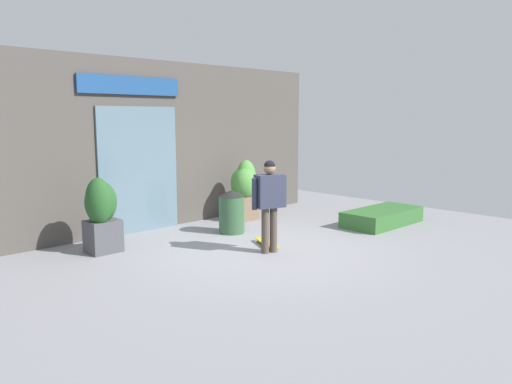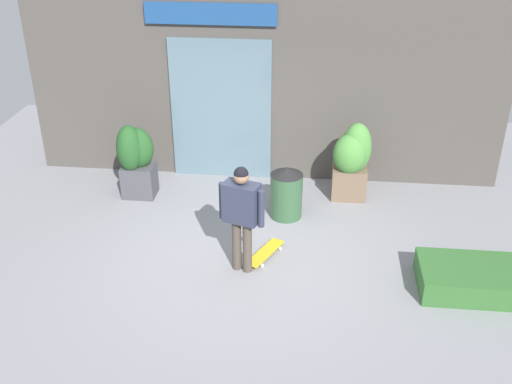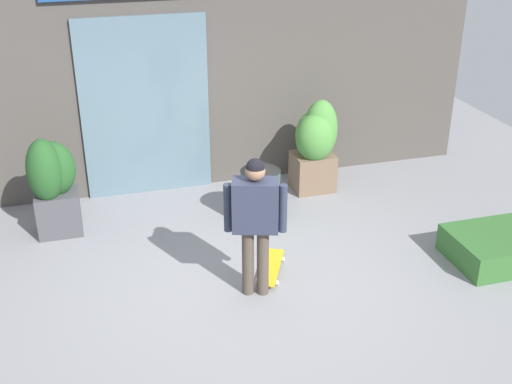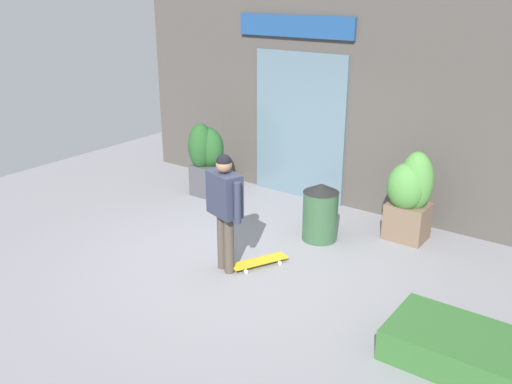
# 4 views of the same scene
# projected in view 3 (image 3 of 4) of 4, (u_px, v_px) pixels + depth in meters

# --- Properties ---
(ground_plane) EXTENTS (12.00, 12.00, 0.00)m
(ground_plane) POSITION_uv_depth(u_px,v_px,m) (252.00, 283.00, 7.36)
(ground_plane) COLOR gray
(building_facade) EXTENTS (8.28, 0.31, 3.46)m
(building_facade) POSITION_uv_depth(u_px,v_px,m) (193.00, 69.00, 9.11)
(building_facade) COLOR #4C4742
(building_facade) RESTS_ON ground_plane
(skateboarder) EXTENTS (0.63, 0.39, 1.60)m
(skateboarder) POSITION_uv_depth(u_px,v_px,m) (255.00, 214.00, 6.77)
(skateboarder) COLOR #4C4238
(skateboarder) RESTS_ON ground_plane
(skateboard) EXTENTS (0.53, 0.81, 0.08)m
(skateboard) POSITION_uv_depth(u_px,v_px,m) (271.00, 267.00, 7.54)
(skateboard) COLOR gold
(skateboard) RESTS_ON ground_plane
(planter_box_left) EXTENTS (0.63, 0.62, 1.36)m
(planter_box_left) POSITION_uv_depth(u_px,v_px,m) (316.00, 142.00, 9.26)
(planter_box_left) COLOR brown
(planter_box_left) RESTS_ON ground_plane
(planter_box_right) EXTENTS (0.59, 0.56, 1.31)m
(planter_box_right) POSITION_uv_depth(u_px,v_px,m) (52.00, 182.00, 8.11)
(planter_box_right) COLOR #47474C
(planter_box_right) RESTS_ON ground_plane
(trash_bin) EXTENTS (0.53, 0.53, 0.87)m
(trash_bin) POSITION_uv_depth(u_px,v_px,m) (260.00, 192.00, 8.48)
(trash_bin) COLOR #335938
(trash_bin) RESTS_ON ground_plane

